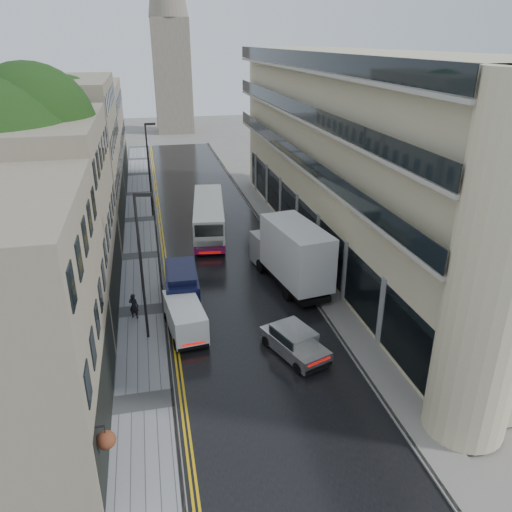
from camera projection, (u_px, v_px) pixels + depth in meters
name	position (u px, v px, depth m)	size (l,w,h in m)	color
road	(219.00, 250.00, 38.13)	(9.00, 85.00, 0.02)	black
left_sidewalk	(141.00, 256.00, 36.96)	(2.70, 85.00, 0.12)	gray
right_sidewalk	(287.00, 244.00, 39.18)	(1.80, 85.00, 0.12)	slate
old_shop_row	(83.00, 172.00, 36.12)	(4.50, 56.00, 12.00)	gray
modern_block	(360.00, 157.00, 36.02)	(8.00, 40.00, 14.00)	#C4B892
church_spire	(168.00, 3.00, 79.03)	(6.40, 6.40, 40.00)	gray
tree_near	(1.00, 203.00, 26.19)	(10.56, 10.56, 13.89)	black
tree_far	(48.00, 162.00, 38.17)	(9.24, 9.24, 12.46)	black
cream_bus	(195.00, 230.00, 38.23)	(2.31, 10.18, 2.78)	silver
white_lorry	(287.00, 268.00, 30.03)	(2.47, 8.24, 4.32)	silver
silver_hatchback	(298.00, 360.00, 23.83)	(1.72, 3.94, 1.48)	silver
white_van	(175.00, 334.00, 25.63)	(1.73, 4.03, 1.83)	white
navy_van	(168.00, 298.00, 28.58)	(1.89, 4.73, 2.41)	black
pedestrian	(134.00, 306.00, 28.39)	(0.56, 0.37, 1.54)	black
lamp_post_near	(142.00, 270.00, 25.26)	(0.90, 0.20, 7.99)	black
lamp_post_far	(149.00, 171.00, 43.68)	(0.92, 0.20, 8.17)	black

